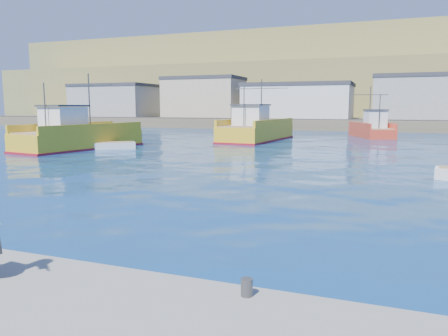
# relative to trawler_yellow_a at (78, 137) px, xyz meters

# --- Properties ---
(ground) EXTENTS (260.00, 260.00, 0.00)m
(ground) POSITION_rel_trawler_yellow_a_xyz_m (20.03, -20.80, -1.07)
(ground) COLOR navy
(ground) RESTS_ON ground
(dock_bollards) EXTENTS (36.20, 0.20, 0.30)m
(dock_bollards) POSITION_rel_trawler_yellow_a_xyz_m (20.63, -24.20, -0.42)
(dock_bollards) COLOR #4C4C4C
(dock_bollards) RESTS_ON dock
(far_shore) EXTENTS (200.00, 81.00, 24.00)m
(far_shore) POSITION_rel_trawler_yellow_a_xyz_m (20.03, 88.40, 7.91)
(far_shore) COLOR brown
(far_shore) RESTS_ON ground
(trawler_yellow_a) EXTENTS (5.79, 12.32, 6.58)m
(trawler_yellow_a) POSITION_rel_trawler_yellow_a_xyz_m (0.00, 0.00, 0.00)
(trawler_yellow_a) COLOR gold
(trawler_yellow_a) RESTS_ON ground
(trawler_yellow_b) EXTENTS (6.02, 13.03, 6.70)m
(trawler_yellow_b) POSITION_rel_trawler_yellow_a_xyz_m (11.68, 14.64, 0.05)
(trawler_yellow_b) COLOR gold
(trawler_yellow_b) RESTS_ON ground
(boat_orange) EXTENTS (5.83, 8.78, 6.07)m
(boat_orange) POSITION_rel_trawler_yellow_a_xyz_m (23.24, 24.37, -0.04)
(boat_orange) COLOR red
(boat_orange) RESTS_ON ground
(skiff_left) EXTENTS (3.47, 3.07, 0.75)m
(skiff_left) POSITION_rel_trawler_yellow_a_xyz_m (2.90, 1.17, -0.83)
(skiff_left) COLOR silver
(skiff_left) RESTS_ON ground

